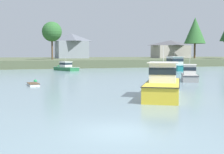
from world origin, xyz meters
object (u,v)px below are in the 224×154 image
object	(u,v)px
cruiser_green	(64,68)
cruiser_grey	(189,77)
cruiser_teal	(173,67)
dinghy_white	(33,85)
cruiser_yellow	(163,88)
mooring_buoy_green	(35,81)
mooring_buoy_yellow	(166,72)

from	to	relation	value
cruiser_green	cruiser_grey	distance (m)	30.75
cruiser_teal	dinghy_white	bearing A→B (deg)	-141.71
cruiser_green	cruiser_grey	world-z (taller)	cruiser_grey
cruiser_grey	cruiser_yellow	bearing A→B (deg)	-129.39
cruiser_teal	mooring_buoy_green	world-z (taller)	cruiser_teal
cruiser_grey	mooring_buoy_yellow	distance (m)	15.98
cruiser_grey	cruiser_teal	distance (m)	26.03
cruiser_yellow	mooring_buoy_yellow	size ratio (longest dim) A/B	17.02
cruiser_green	cruiser_teal	xyz separation A→B (m)	(22.10, -4.98, 0.25)
mooring_buoy_green	mooring_buoy_yellow	bearing A→B (deg)	24.74
cruiser_green	mooring_buoy_yellow	bearing A→B (deg)	-39.96
dinghy_white	cruiser_teal	size ratio (longest dim) A/B	0.23
mooring_buoy_yellow	mooring_buoy_green	xyz separation A→B (m)	(-23.70, -10.92, -0.02)
cruiser_teal	mooring_buoy_yellow	world-z (taller)	cruiser_teal
cruiser_grey	mooring_buoy_green	bearing A→B (deg)	167.11
cruiser_green	cruiser_teal	size ratio (longest dim) A/B	0.65
cruiser_teal	mooring_buoy_green	size ratio (longest dim) A/B	24.41
mooring_buoy_green	cruiser_green	bearing A→B (deg)	72.28
dinghy_white	cruiser_yellow	distance (m)	15.22
dinghy_white	mooring_buoy_yellow	bearing A→B (deg)	32.81
dinghy_white	mooring_buoy_yellow	world-z (taller)	mooring_buoy_yellow
mooring_buoy_yellow	cruiser_green	bearing A→B (deg)	140.04
cruiser_grey	cruiser_teal	size ratio (longest dim) A/B	0.60
dinghy_white	mooring_buoy_yellow	xyz separation A→B (m)	(24.33, 15.69, -0.01)
cruiser_teal	cruiser_yellow	xyz separation A→B (m)	(-20.94, -35.91, -0.02)
cruiser_green	cruiser_teal	world-z (taller)	cruiser_teal
dinghy_white	cruiser_grey	distance (m)	19.62
dinghy_white	cruiser_grey	world-z (taller)	cruiser_grey
cruiser_grey	mooring_buoy_yellow	world-z (taller)	cruiser_grey
dinghy_white	cruiser_green	bearing A→B (deg)	73.89
cruiser_teal	mooring_buoy_yellow	bearing A→B (deg)	-126.29
cruiser_grey	cruiser_yellow	world-z (taller)	cruiser_yellow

